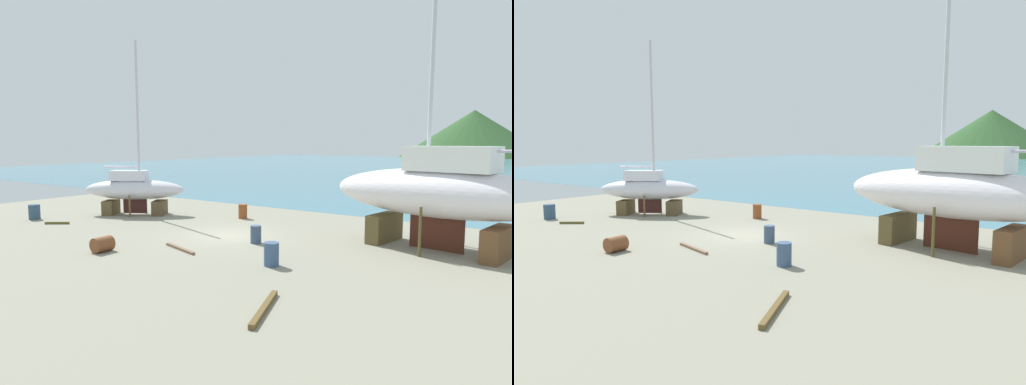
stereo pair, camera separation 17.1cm
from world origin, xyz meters
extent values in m
plane|color=gray|center=(0.00, -1.47, 0.00)|extent=(43.99, 43.99, 0.00)
cube|color=teal|center=(0.00, 67.74, 0.00)|extent=(150.63, 116.44, 0.01)
cone|color=#2B4F27|center=(-23.19, 197.10, 0.00)|extent=(112.24, 112.24, 37.35)
cube|color=brown|center=(6.97, 3.44, 0.68)|extent=(1.06, 2.53, 1.36)
cube|color=brown|center=(11.96, 2.69, 0.68)|extent=(1.06, 2.53, 1.36)
cylinder|color=brown|center=(9.22, 1.40, 1.06)|extent=(0.12, 0.12, 2.12)
cylinder|color=brown|center=(9.72, 4.73, 1.06)|extent=(0.12, 0.12, 2.12)
ellipsoid|color=white|center=(9.47, 3.07, 2.55)|extent=(10.44, 4.53, 2.17)
cube|color=#4C2216|center=(9.47, 3.07, 0.70)|extent=(2.41, 0.44, 1.52)
cube|color=white|center=(9.97, 2.99, 4.07)|extent=(3.87, 2.36, 1.09)
cylinder|color=silver|center=(8.97, 3.14, 9.42)|extent=(0.18, 0.18, 11.79)
cylinder|color=silver|center=(10.71, 2.88, 4.43)|extent=(3.51, 0.65, 0.13)
cube|color=brown|center=(-7.92, 2.52, 0.47)|extent=(1.44, 1.71, 0.95)
cube|color=brown|center=(-10.69, 0.75, 0.47)|extent=(1.44, 1.71, 0.95)
cylinder|color=brown|center=(-9.89, 2.55, 0.70)|extent=(0.12, 0.12, 1.41)
cylinder|color=brown|center=(-8.72, 0.72, 0.70)|extent=(0.12, 0.12, 1.41)
ellipsoid|color=silver|center=(-9.31, 1.64, 1.67)|extent=(6.62, 5.22, 1.32)
cube|color=#46211D|center=(-9.31, 1.64, 0.55)|extent=(1.37, 0.92, 0.92)
cube|color=silver|center=(-9.58, 1.46, 2.60)|extent=(2.64, 2.28, 0.66)
cylinder|color=beige|center=(-9.03, 1.81, 6.76)|extent=(0.15, 0.15, 8.99)
cylinder|color=silver|center=(-10.00, 1.19, 3.17)|extent=(2.00, 1.33, 0.11)
cube|color=orange|center=(7.58, 9.31, 0.44)|extent=(0.35, 0.39, 0.87)
cube|color=orange|center=(7.58, 9.31, 1.17)|extent=(0.44, 0.50, 0.59)
sphere|color=tan|center=(7.58, 9.31, 1.58)|extent=(0.22, 0.22, 0.22)
cylinder|color=brown|center=(-2.54, 4.56, 0.45)|extent=(0.64, 0.64, 0.90)
cylinder|color=brown|center=(-2.30, -5.86, 0.34)|extent=(0.70, 0.89, 0.67)
cylinder|color=#304A63|center=(-12.93, -3.26, 0.46)|extent=(0.69, 0.69, 0.92)
cylinder|color=#394B68|center=(2.18, -0.57, 0.42)|extent=(0.74, 0.74, 0.85)
cylinder|color=#385174|center=(4.95, -3.38, 0.46)|extent=(0.77, 0.77, 0.92)
cube|color=brown|center=(0.20, -3.62, 0.06)|extent=(2.32, 0.81, 0.11)
cube|color=brown|center=(7.39, -7.38, 0.08)|extent=(1.15, 2.65, 0.15)
cube|color=brown|center=(-10.20, -3.38, 0.07)|extent=(1.19, 0.95, 0.13)
camera|label=1|loc=(14.36, -17.46, 4.79)|focal=31.30mm
camera|label=2|loc=(14.50, -17.36, 4.79)|focal=31.30mm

